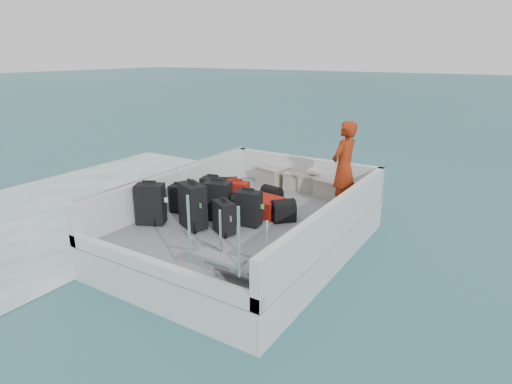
# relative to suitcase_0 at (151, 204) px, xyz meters

# --- Properties ---
(ground) EXTENTS (160.00, 160.00, 0.00)m
(ground) POSITION_rel_suitcase_0_xyz_m (1.35, 1.12, -1.00)
(ground) COLOR #16444D
(ground) RESTS_ON ground
(wake_foam) EXTENTS (10.00, 10.00, 0.00)m
(wake_foam) POSITION_rel_suitcase_0_xyz_m (-3.45, 1.12, -1.00)
(wake_foam) COLOR white
(wake_foam) RESTS_ON ground
(ferry_hull) EXTENTS (3.60, 5.00, 0.60)m
(ferry_hull) POSITION_rel_suitcase_0_xyz_m (1.35, 1.12, -0.70)
(ferry_hull) COLOR silver
(ferry_hull) RESTS_ON ground
(deck) EXTENTS (3.30, 4.70, 0.02)m
(deck) POSITION_rel_suitcase_0_xyz_m (1.35, 1.12, -0.39)
(deck) COLOR slate
(deck) RESTS_ON ferry_hull
(deck_fittings) EXTENTS (3.60, 5.00, 0.90)m
(deck_fittings) POSITION_rel_suitcase_0_xyz_m (1.70, 0.80, -0.01)
(deck_fittings) COLOR silver
(deck_fittings) RESTS_ON deck
(suitcase_0) EXTENTS (0.57, 0.47, 0.76)m
(suitcase_0) POSITION_rel_suitcase_0_xyz_m (0.00, 0.00, 0.00)
(suitcase_0) COLOR black
(suitcase_0) RESTS_ON deck
(suitcase_1) EXTENTS (0.40, 0.28, 0.54)m
(suitcase_1) POSITION_rel_suitcase_0_xyz_m (0.02, 0.72, -0.11)
(suitcase_1) COLOR black
(suitcase_1) RESTS_ON deck
(suitcase_2) EXTENTS (0.51, 0.37, 0.66)m
(suitcase_2) POSITION_rel_suitcase_0_xyz_m (0.49, 1.20, -0.05)
(suitcase_2) COLOR black
(suitcase_2) RESTS_ON deck
(suitcase_3) EXTENTS (0.62, 0.50, 0.82)m
(suitcase_3) POSITION_rel_suitcase_0_xyz_m (0.75, 0.27, 0.03)
(suitcase_3) COLOR black
(suitcase_3) RESTS_ON deck
(suitcase_4) EXTENTS (0.56, 0.43, 0.72)m
(suitcase_4) POSITION_rel_suitcase_0_xyz_m (0.88, 0.83, -0.02)
(suitcase_4) COLOR black
(suitcase_4) RESTS_ON deck
(suitcase_5) EXTENTS (0.48, 0.34, 0.60)m
(suitcase_5) POSITION_rel_suitcase_0_xyz_m (0.94, 1.37, -0.08)
(suitcase_5) COLOR #97160B
(suitcase_5) RESTS_ON deck
(suitcase_6) EXTENTS (0.49, 0.41, 0.58)m
(suitcase_6) POSITION_rel_suitcase_0_xyz_m (1.37, 0.35, -0.09)
(suitcase_6) COLOR black
(suitcase_6) RESTS_ON deck
(suitcase_7) EXTENTS (0.50, 0.34, 0.64)m
(suitcase_7) POSITION_rel_suitcase_0_xyz_m (1.52, 0.88, -0.06)
(suitcase_7) COLOR black
(suitcase_7) RESTS_ON deck
(suitcase_8) EXTENTS (0.90, 0.64, 0.34)m
(suitcase_8) POSITION_rel_suitcase_0_xyz_m (1.37, 1.52, -0.21)
(suitcase_8) COLOR #97160B
(suitcase_8) RESTS_ON deck
(duffel_0) EXTENTS (0.57, 0.54, 0.32)m
(duffel_0) POSITION_rel_suitcase_0_xyz_m (0.18, 2.06, -0.22)
(duffel_0) COLOR black
(duffel_0) RESTS_ON deck
(duffel_1) EXTENTS (0.44, 0.36, 0.32)m
(duffel_1) POSITION_rel_suitcase_0_xyz_m (1.34, 2.02, -0.22)
(duffel_1) COLOR black
(duffel_1) RESTS_ON deck
(duffel_2) EXTENTS (0.51, 0.51, 0.32)m
(duffel_2) POSITION_rel_suitcase_0_xyz_m (1.94, 1.42, -0.22)
(duffel_2) COLOR black
(duffel_2) RESTS_ON deck
(crate_0) EXTENTS (0.74, 0.59, 0.39)m
(crate_0) POSITION_rel_suitcase_0_xyz_m (0.58, 3.32, -0.19)
(crate_0) COLOR #A49E8F
(crate_0) RESTS_ON deck
(crate_1) EXTENTS (0.63, 0.47, 0.36)m
(crate_1) POSITION_rel_suitcase_0_xyz_m (1.30, 3.31, -0.20)
(crate_1) COLOR #A49E8F
(crate_1) RESTS_ON deck
(crate_2) EXTENTS (0.66, 0.54, 0.35)m
(crate_2) POSITION_rel_suitcase_0_xyz_m (1.65, 3.32, -0.20)
(crate_2) COLOR #A49E8F
(crate_2) RESTS_ON deck
(crate_3) EXTENTS (0.66, 0.52, 0.36)m
(crate_3) POSITION_rel_suitcase_0_xyz_m (2.13, 3.15, -0.20)
(crate_3) COLOR #A49E8F
(crate_3) RESTS_ON deck
(yellow_bag) EXTENTS (0.28, 0.26, 0.22)m
(yellow_bag) POSITION_rel_suitcase_0_xyz_m (2.55, 3.25, -0.27)
(yellow_bag) COLOR gold
(yellow_bag) RESTS_ON deck
(white_bag) EXTENTS (0.24, 0.24, 0.18)m
(white_bag) POSITION_rel_suitcase_0_xyz_m (1.65, 3.32, 0.06)
(white_bag) COLOR white
(white_bag) RESTS_ON crate_2
(passenger) EXTENTS (0.54, 0.72, 1.77)m
(passenger) POSITION_rel_suitcase_0_xyz_m (2.65, 2.51, 0.51)
(passenger) COLOR red
(passenger) RESTS_ON deck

